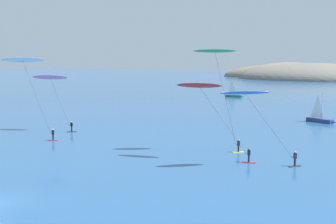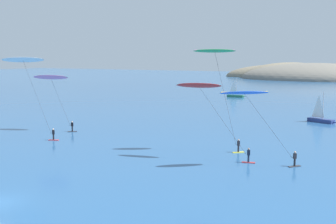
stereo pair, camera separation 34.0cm
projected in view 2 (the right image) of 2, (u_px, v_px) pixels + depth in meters
The scene contains 8 objects.
headland_island at pixel (328, 79), 224.77m from camera, with size 122.61×55.11×25.28m.
sailboat_near at pixel (323, 119), 76.45m from camera, with size 5.85×3.13×5.70m.
sailboat_far at pixel (236, 95), 124.09m from camera, with size 5.93×1.70×5.70m.
kitesurfer_red at pixel (203, 92), 47.96m from camera, with size 9.12×2.84×9.04m.
kitesurfer_pink at pixel (52, 80), 66.68m from camera, with size 6.89×3.44×9.14m.
kitesurfer_blue at pixel (249, 99), 44.07m from camera, with size 7.79×6.54×8.47m.
kitesurfer_green at pixel (217, 60), 51.05m from camera, with size 5.95×4.16×12.89m.
kitesurfer_white at pixel (25, 66), 58.63m from camera, with size 6.60×4.79×11.95m.
Camera 2 is at (28.46, -22.23, 11.94)m, focal length 45.00 mm.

